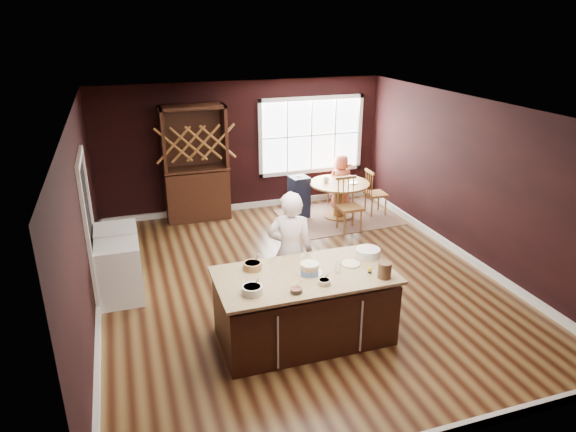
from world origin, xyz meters
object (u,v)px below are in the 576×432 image
object	(u,v)px
dining_table	(339,193)
chair_east	(376,192)
chair_north	(338,184)
dryer	(118,254)
chair_south	(350,205)
seated_woman	(340,181)
toddler	(299,178)
layer_cake	(310,268)
high_chair	(299,196)
hutch	(196,164)
kitchen_island	(304,308)
washer	(120,273)
baker	(290,252)

from	to	relation	value
dining_table	chair_east	bearing A→B (deg)	-4.43
chair_north	dryer	world-z (taller)	chair_north
chair_south	chair_north	size ratio (longest dim) A/B	1.12
seated_woman	dryer	world-z (taller)	seated_woman
chair_north	toddler	bearing A→B (deg)	3.94
layer_cake	high_chair	size ratio (longest dim) A/B	0.36
seated_woman	chair_south	bearing A→B (deg)	73.44
hutch	dryer	bearing A→B (deg)	-124.74
dining_table	layer_cake	bearing A→B (deg)	-118.73
hutch	high_chair	bearing A→B (deg)	-16.02
chair_south	seated_woman	bearing A→B (deg)	72.55
dryer	kitchen_island	bearing A→B (deg)	-46.98
dining_table	dryer	distance (m)	4.57
chair_south	dryer	bearing A→B (deg)	-171.73
washer	dryer	xyz separation A→B (m)	(0.00, 0.64, 0.01)
chair_north	baker	bearing A→B (deg)	41.63
kitchen_island	dining_table	xyz separation A→B (m)	(2.14, 3.79, 0.10)
baker	chair_east	distance (m)	4.16
chair_east	dryer	bearing A→B (deg)	106.01
kitchen_island	layer_cake	distance (m)	0.55
chair_south	high_chair	bearing A→B (deg)	121.74
washer	seated_woman	bearing A→B (deg)	29.54
baker	chair_east	xyz separation A→B (m)	(2.89, 2.97, -0.38)
high_chair	dryer	size ratio (longest dim) A/B	0.99
toddler	layer_cake	bearing A→B (deg)	-107.78
high_chair	washer	world-z (taller)	high_chair
dining_table	washer	bearing A→B (deg)	-154.41
layer_cake	toddler	size ratio (longest dim) A/B	1.24
seated_woman	high_chair	world-z (taller)	seated_woman
chair_south	washer	xyz separation A→B (m)	(-4.24, -1.35, -0.09)
kitchen_island	chair_south	distance (m)	3.68
layer_cake	chair_south	world-z (taller)	chair_south
high_chair	dryer	xyz separation A→B (m)	(-3.58, -1.73, 0.00)
chair_north	seated_woman	bearing A→B (deg)	61.53
kitchen_island	high_chair	xyz separation A→B (m)	(1.38, 4.09, 0.01)
dryer	dining_table	bearing A→B (deg)	18.34
layer_cake	chair_east	xyz separation A→B (m)	(2.89, 3.73, -0.50)
toddler	hutch	bearing A→B (deg)	165.63
layer_cake	washer	world-z (taller)	layer_cake
baker	chair_south	size ratio (longest dim) A/B	1.64
layer_cake	seated_woman	distance (m)	4.93
chair_south	baker	bearing A→B (deg)	-131.81
kitchen_island	toddler	distance (m)	4.39
dining_table	chair_south	xyz separation A→B (m)	(-0.10, -0.73, -0.00)
chair_east	hutch	bearing A→B (deg)	76.51
kitchen_island	seated_woman	distance (m)	4.95
hutch	dryer	distance (m)	2.89
dining_table	chair_north	xyz separation A→B (m)	(0.31, 0.74, -0.06)
kitchen_island	toddler	xyz separation A→B (m)	(1.39, 4.14, 0.37)
chair_east	high_chair	distance (m)	1.62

